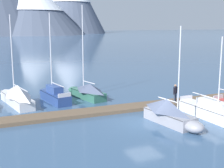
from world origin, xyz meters
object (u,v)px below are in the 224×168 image
sailboat_mid_dock_port (53,95)px  sailboat_outer_slip (215,113)px  sailboat_second_berth (16,95)px  sailboat_far_berth (171,113)px  sailboat_mid_dock_starboard (87,91)px  person_on_dock (175,92)px

sailboat_mid_dock_port → sailboat_outer_slip: (9.98, -11.44, -0.03)m
sailboat_second_berth → sailboat_far_berth: 14.64m
sailboat_mid_dock_port → sailboat_mid_dock_starboard: 3.42m
sailboat_mid_dock_port → sailboat_outer_slip: 15.18m
sailboat_far_berth → sailboat_outer_slip: bearing=-9.4°
sailboat_outer_slip → person_on_dock: size_ratio=4.28×
sailboat_mid_dock_starboard → person_on_dock: bearing=-43.7°
person_on_dock → sailboat_second_berth: bearing=154.8°
sailboat_mid_dock_starboard → sailboat_far_berth: 11.12m
sailboat_second_berth → sailboat_mid_dock_starboard: 6.92m
sailboat_far_berth → sailboat_outer_slip: size_ratio=1.01×
sailboat_mid_dock_port → sailboat_far_berth: sailboat_mid_dock_port is taller
sailboat_second_berth → sailboat_mid_dock_port: 3.52m
person_on_dock → sailboat_outer_slip: bearing=-89.0°
sailboat_second_berth → sailboat_outer_slip: size_ratio=1.15×
sailboat_mid_dock_port → sailboat_far_berth: (6.31, -10.83, 0.24)m
sailboat_mid_dock_port → person_on_dock: sailboat_mid_dock_port is taller
sailboat_second_berth → sailboat_outer_slip: bearing=-40.4°
sailboat_outer_slip → sailboat_mid_dock_starboard: bearing=120.1°
sailboat_mid_dock_starboard → sailboat_outer_slip: 13.11m
sailboat_mid_dock_port → sailboat_outer_slip: size_ratio=1.17×
sailboat_mid_dock_starboard → sailboat_outer_slip: (6.57, -11.35, -0.14)m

